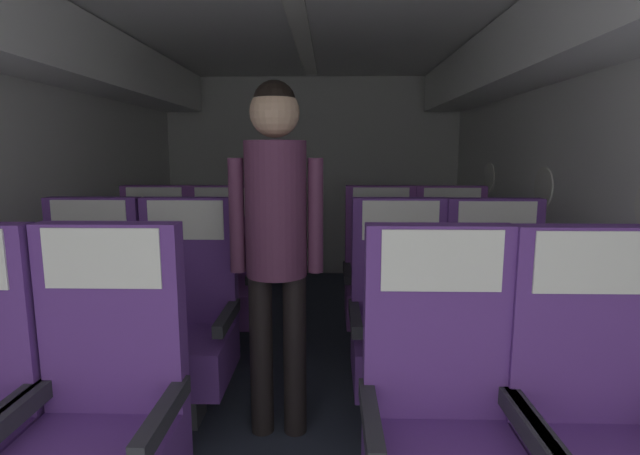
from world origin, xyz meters
TOP-DOWN VIEW (x-y plane):
  - ground at (0.00, 2.67)m, footprint 3.41×5.73m
  - fuselage_shell at (0.00, 2.91)m, footprint 3.29×5.38m
  - seat_a_left_aisle at (-0.54, 1.51)m, footprint 0.51×0.49m
  - seat_a_right_aisle at (1.03, 1.49)m, footprint 0.51×0.49m
  - seat_a_right_window at (0.55, 1.50)m, footprint 0.51×0.49m
  - seat_b_left_window at (-1.03, 2.39)m, footprint 0.51×0.49m
  - seat_b_left_aisle at (-0.54, 2.39)m, footprint 0.51×0.49m
  - seat_b_right_aisle at (1.03, 2.38)m, footprint 0.51×0.49m
  - seat_b_right_window at (0.55, 2.40)m, footprint 0.51×0.49m
  - seat_c_left_window at (-1.02, 3.26)m, footprint 0.51×0.49m
  - seat_c_left_aisle at (-0.54, 3.26)m, footprint 0.51×0.49m
  - seat_c_right_aisle at (1.02, 3.26)m, footprint 0.51×0.49m
  - seat_c_right_window at (0.54, 3.28)m, footprint 0.51×0.49m
  - flight_attendant at (-0.05, 2.26)m, footprint 0.43×0.28m

SIDE VIEW (x-z plane):
  - ground at x=0.00m, z-range -0.02..0.00m
  - seat_a_left_aisle at x=-0.54m, z-range -0.09..1.03m
  - seat_a_right_aisle at x=1.03m, z-range -0.09..1.03m
  - seat_a_right_window at x=0.55m, z-range -0.09..1.03m
  - seat_b_left_window at x=-1.03m, z-range -0.09..1.03m
  - seat_b_left_aisle at x=-0.54m, z-range -0.09..1.03m
  - seat_b_right_aisle at x=1.03m, z-range -0.09..1.03m
  - seat_b_right_window at x=0.55m, z-range -0.09..1.03m
  - seat_c_left_window at x=-1.02m, z-range -0.09..1.03m
  - seat_c_left_aisle at x=-0.54m, z-range -0.09..1.03m
  - seat_c_right_aisle at x=1.02m, z-range -0.09..1.03m
  - seat_c_right_window at x=0.54m, z-range -0.09..1.03m
  - flight_attendant at x=-0.05m, z-range 0.20..1.86m
  - fuselage_shell at x=0.00m, z-range 0.49..2.68m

